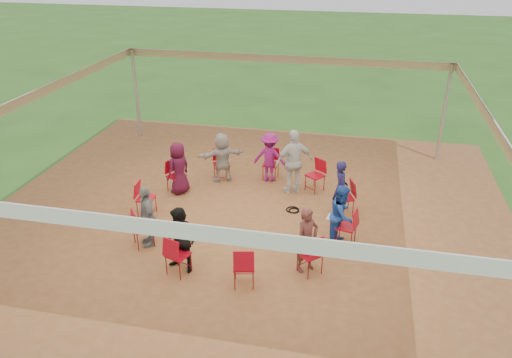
% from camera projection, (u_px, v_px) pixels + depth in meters
% --- Properties ---
extents(ground, '(80.00, 80.00, 0.00)m').
position_uv_depth(ground, '(245.00, 221.00, 12.27)').
color(ground, '#2A5A1C').
rests_on(ground, ground).
extents(dirt_patch, '(13.00, 13.00, 0.00)m').
position_uv_depth(dirt_patch, '(245.00, 221.00, 12.26)').
color(dirt_patch, brown).
rests_on(dirt_patch, ground).
extents(tent, '(10.33, 10.33, 3.00)m').
position_uv_depth(tent, '(244.00, 130.00, 11.24)').
color(tent, '#B2B2B7').
rests_on(tent, ground).
extents(chair_0, '(0.52, 0.50, 0.90)m').
position_uv_depth(chair_0, '(346.00, 227.00, 11.16)').
color(chair_0, '#AA0718').
rests_on(chair_0, ground).
extents(chair_1, '(0.56, 0.55, 0.90)m').
position_uv_depth(chair_1, '(345.00, 198.00, 12.41)').
color(chair_1, '#AA0718').
rests_on(chair_1, ground).
extents(chair_2, '(0.60, 0.60, 0.90)m').
position_uv_depth(chair_2, '(315.00, 176.00, 13.56)').
color(chair_2, '#AA0718').
rests_on(chair_2, ground).
extents(chair_3, '(0.45, 0.47, 0.90)m').
position_uv_depth(chair_3, '(271.00, 164.00, 14.23)').
color(chair_3, '#AA0718').
rests_on(chair_3, ground).
extents(chair_4, '(0.58, 0.59, 0.90)m').
position_uv_depth(chair_4, '(221.00, 165.00, 14.22)').
color(chair_4, '#AA0718').
rests_on(chair_4, ground).
extents(chair_5, '(0.59, 0.58, 0.90)m').
position_uv_depth(chair_5, '(176.00, 176.00, 13.53)').
color(chair_5, '#AA0718').
rests_on(chair_5, ground).
extents(chair_6, '(0.47, 0.45, 0.90)m').
position_uv_depth(chair_6, '(146.00, 199.00, 12.37)').
color(chair_6, '#AA0718').
rests_on(chair_6, ground).
extents(chair_7, '(0.60, 0.60, 0.90)m').
position_uv_depth(chair_7, '(143.00, 228.00, 11.12)').
color(chair_7, '#AA0718').
rests_on(chair_7, ground).
extents(chair_8, '(0.54, 0.56, 0.90)m').
position_uv_depth(chair_8, '(178.00, 255.00, 10.17)').
color(chair_8, '#AA0718').
rests_on(chair_8, ground).
extents(chair_9, '(0.51, 0.52, 0.90)m').
position_uv_depth(chair_9, '(244.00, 266.00, 9.82)').
color(chair_9, '#AA0718').
rests_on(chair_9, ground).
extents(chair_10, '(0.61, 0.61, 0.90)m').
position_uv_depth(chair_10, '(310.00, 254.00, 10.19)').
color(chair_10, '#AA0718').
rests_on(chair_10, ground).
extents(person_seated_0, '(0.54, 0.77, 1.44)m').
position_uv_depth(person_seated_0, '(342.00, 215.00, 11.08)').
color(person_seated_0, '#1C4195').
rests_on(person_seated_0, ground).
extents(person_seated_1, '(0.51, 0.61, 1.44)m').
position_uv_depth(person_seated_1, '(341.00, 188.00, 12.27)').
color(person_seated_1, '#191742').
rests_on(person_seated_1, ground).
extents(person_seated_2, '(0.96, 0.52, 1.44)m').
position_uv_depth(person_seated_2, '(270.00, 157.00, 14.01)').
color(person_seated_2, '#7F1260').
rests_on(person_seated_2, ground).
extents(person_seated_3, '(1.41, 1.09, 1.44)m').
position_uv_depth(person_seated_3, '(222.00, 157.00, 14.00)').
color(person_seated_3, '#A9A397').
rests_on(person_seated_3, ground).
extents(person_seated_4, '(0.68, 0.81, 1.44)m').
position_uv_depth(person_seated_4, '(179.00, 168.00, 13.34)').
color(person_seated_4, '#420C23').
rests_on(person_seated_4, ground).
extents(person_seated_5, '(0.86, 0.93, 1.44)m').
position_uv_depth(person_seated_5, '(147.00, 216.00, 11.04)').
color(person_seated_5, gray).
rests_on(person_seated_5, ground).
extents(person_seated_6, '(0.80, 0.62, 1.44)m').
position_uv_depth(person_seated_6, '(181.00, 241.00, 10.14)').
color(person_seated_6, black).
rests_on(person_seated_6, ground).
extents(person_seated_7, '(0.61, 0.62, 1.44)m').
position_uv_depth(person_seated_7, '(307.00, 240.00, 10.16)').
color(person_seated_7, '#572A26').
rests_on(person_seated_7, ground).
extents(standing_person, '(1.18, 1.02, 1.80)m').
position_uv_depth(standing_person, '(294.00, 162.00, 13.26)').
color(standing_person, silver).
rests_on(standing_person, ground).
extents(cable_coil, '(0.36, 0.36, 0.03)m').
position_uv_depth(cable_coil, '(293.00, 210.00, 12.72)').
color(cable_coil, black).
rests_on(cable_coil, ground).
extents(laptop, '(0.30, 0.35, 0.21)m').
position_uv_depth(laptop, '(334.00, 216.00, 11.16)').
color(laptop, '#B7B7BC').
rests_on(laptop, ground).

